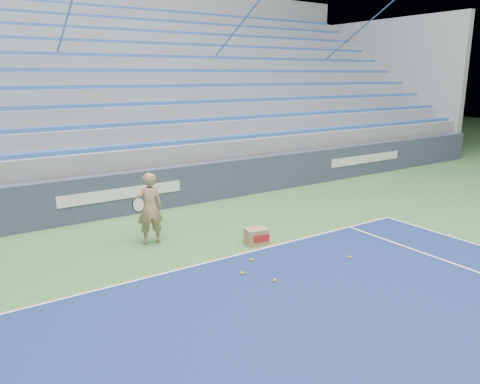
% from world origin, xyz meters
% --- Properties ---
extents(sponsor_barrier, '(30.00, 0.32, 1.10)m').
position_xyz_m(sponsor_barrier, '(0.00, 15.88, 0.55)').
color(sponsor_barrier, '#363C53').
rests_on(sponsor_barrier, ground).
extents(bleachers, '(31.00, 9.15, 7.30)m').
position_xyz_m(bleachers, '(0.00, 21.60, 2.36)').
color(bleachers, gray).
rests_on(bleachers, ground).
extents(tennis_player, '(0.91, 0.84, 1.54)m').
position_xyz_m(tennis_player, '(-0.21, 13.50, 0.78)').
color(tennis_player, tan).
rests_on(tennis_player, ground).
extents(ball_box, '(0.51, 0.43, 0.34)m').
position_xyz_m(ball_box, '(1.64, 12.21, 0.17)').
color(ball_box, '#A07B4D').
rests_on(ball_box, ground).
extents(tennis_ball_0, '(0.07, 0.07, 0.07)m').
position_xyz_m(tennis_ball_0, '(0.49, 11.05, 0.03)').
color(tennis_ball_0, '#BBD32B').
rests_on(tennis_ball_0, ground).
extents(tennis_ball_1, '(0.07, 0.07, 0.07)m').
position_xyz_m(tennis_ball_1, '(-1.42, 11.95, 0.03)').
color(tennis_ball_1, '#BBD32B').
rests_on(tennis_ball_1, ground).
extents(tennis_ball_2, '(0.07, 0.07, 0.07)m').
position_xyz_m(tennis_ball_2, '(0.78, 10.49, 0.03)').
color(tennis_ball_2, '#BBD32B').
rests_on(tennis_ball_2, ground).
extents(tennis_ball_3, '(0.07, 0.07, 0.07)m').
position_xyz_m(tennis_ball_3, '(0.99, 11.47, 0.03)').
color(tennis_ball_3, '#BBD32B').
rests_on(tennis_ball_3, ground).
extents(tennis_ball_4, '(0.07, 0.07, 0.07)m').
position_xyz_m(tennis_ball_4, '(2.67, 10.50, 0.03)').
color(tennis_ball_4, '#BBD32B').
rests_on(tennis_ball_4, ground).
extents(tennis_ball_5, '(0.07, 0.07, 0.07)m').
position_xyz_m(tennis_ball_5, '(1.70, 12.37, 0.03)').
color(tennis_ball_5, '#BBD32B').
rests_on(tennis_ball_5, ground).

